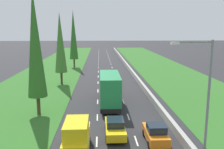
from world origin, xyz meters
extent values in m
plane|color=#28282B|center=(0.00, 60.00, 0.00)|extent=(300.00, 300.00, 0.00)
cube|color=#2D6623|center=(-12.65, 60.00, 0.02)|extent=(14.00, 140.00, 0.04)
cube|color=#2D6623|center=(14.35, 60.00, 0.02)|extent=(14.00, 140.00, 0.04)
cube|color=#9E9B93|center=(5.70, 60.00, 0.42)|extent=(0.44, 120.00, 0.85)
cube|color=white|center=(-1.75, 21.00, 0.01)|extent=(0.14, 2.00, 0.01)
cube|color=white|center=(-1.75, 27.00, 0.01)|extent=(0.14, 2.00, 0.01)
cube|color=white|center=(-1.75, 33.00, 0.01)|extent=(0.14, 2.00, 0.01)
cube|color=white|center=(-1.75, 39.00, 0.01)|extent=(0.14, 2.00, 0.01)
cube|color=white|center=(-1.75, 45.00, 0.01)|extent=(0.14, 2.00, 0.01)
cube|color=white|center=(-1.75, 51.00, 0.01)|extent=(0.14, 2.00, 0.01)
cube|color=white|center=(-1.75, 57.00, 0.01)|extent=(0.14, 2.00, 0.01)
cube|color=white|center=(-1.75, 63.00, 0.01)|extent=(0.14, 2.00, 0.01)
cube|color=white|center=(-1.75, 69.00, 0.01)|extent=(0.14, 2.00, 0.01)
cube|color=white|center=(-1.75, 75.00, 0.01)|extent=(0.14, 2.00, 0.01)
cube|color=white|center=(-1.75, 81.00, 0.01)|extent=(0.14, 2.00, 0.01)
cube|color=white|center=(-1.75, 87.00, 0.01)|extent=(0.14, 2.00, 0.01)
cube|color=white|center=(-1.75, 93.00, 0.01)|extent=(0.14, 2.00, 0.01)
cube|color=white|center=(-1.75, 99.00, 0.01)|extent=(0.14, 2.00, 0.01)
cube|color=white|center=(-1.75, 105.00, 0.01)|extent=(0.14, 2.00, 0.01)
cube|color=white|center=(-1.75, 111.00, 0.01)|extent=(0.14, 2.00, 0.01)
cube|color=white|center=(-1.75, 117.00, 0.01)|extent=(0.14, 2.00, 0.01)
cube|color=white|center=(1.75, 21.00, 0.01)|extent=(0.14, 2.00, 0.01)
cube|color=white|center=(1.75, 27.00, 0.01)|extent=(0.14, 2.00, 0.01)
cube|color=white|center=(1.75, 33.00, 0.01)|extent=(0.14, 2.00, 0.01)
cube|color=white|center=(1.75, 39.00, 0.01)|extent=(0.14, 2.00, 0.01)
cube|color=white|center=(1.75, 45.00, 0.01)|extent=(0.14, 2.00, 0.01)
cube|color=white|center=(1.75, 51.00, 0.01)|extent=(0.14, 2.00, 0.01)
cube|color=white|center=(1.75, 57.00, 0.01)|extent=(0.14, 2.00, 0.01)
cube|color=white|center=(1.75, 63.00, 0.01)|extent=(0.14, 2.00, 0.01)
cube|color=white|center=(1.75, 69.00, 0.01)|extent=(0.14, 2.00, 0.01)
cube|color=white|center=(1.75, 75.00, 0.01)|extent=(0.14, 2.00, 0.01)
cube|color=white|center=(1.75, 81.00, 0.01)|extent=(0.14, 2.00, 0.01)
cube|color=white|center=(1.75, 87.00, 0.01)|extent=(0.14, 2.00, 0.01)
cube|color=white|center=(1.75, 93.00, 0.01)|extent=(0.14, 2.00, 0.01)
cube|color=white|center=(1.75, 99.00, 0.01)|extent=(0.14, 2.00, 0.01)
cube|color=white|center=(1.75, 105.00, 0.01)|extent=(0.14, 2.00, 0.01)
cube|color=white|center=(1.75, 111.00, 0.01)|extent=(0.14, 2.00, 0.01)
cube|color=white|center=(1.75, 117.00, 0.01)|extent=(0.14, 2.00, 0.01)
cube|color=orange|center=(3.38, 20.72, 0.70)|extent=(1.68, 3.90, 0.76)
cube|color=#19232D|center=(3.38, 20.42, 1.40)|extent=(1.52, 1.60, 0.64)
cylinder|color=black|center=(2.62, 21.93, 0.32)|extent=(0.22, 0.64, 0.64)
cylinder|color=black|center=(4.14, 21.93, 0.32)|extent=(0.22, 0.64, 0.64)
cylinder|color=black|center=(2.62, 19.52, 0.32)|extent=(0.22, 0.64, 0.64)
cylinder|color=black|center=(4.14, 19.52, 0.32)|extent=(0.22, 0.64, 0.64)
cube|color=yellow|center=(-0.06, 22.23, 0.68)|extent=(1.76, 4.50, 0.72)
cube|color=#19232D|center=(-0.06, 22.08, 1.34)|extent=(1.56, 1.90, 0.60)
cylinder|color=black|center=(-0.86, 23.63, 0.32)|extent=(0.22, 0.64, 0.64)
cylinder|color=black|center=(0.74, 23.63, 0.32)|extent=(0.22, 0.64, 0.64)
cylinder|color=black|center=(-0.86, 20.84, 0.32)|extent=(0.22, 0.64, 0.64)
cylinder|color=black|center=(0.74, 20.84, 0.32)|extent=(0.22, 0.64, 0.64)
cube|color=black|center=(-0.18, 31.92, 0.60)|extent=(2.20, 9.40, 0.56)
cube|color=red|center=(-0.18, 35.52, 2.13)|extent=(2.40, 2.20, 2.50)
cube|color=#1E7F47|center=(-0.18, 30.82, 2.53)|extent=(2.44, 7.20, 3.30)
cylinder|color=black|center=(-1.30, 35.22, 0.32)|extent=(0.22, 0.64, 0.64)
cylinder|color=black|center=(0.94, 35.22, 0.32)|extent=(0.22, 0.64, 0.64)
cylinder|color=black|center=(-1.30, 29.74, 0.32)|extent=(0.22, 0.64, 0.64)
cylinder|color=black|center=(0.94, 29.74, 0.32)|extent=(0.22, 0.64, 0.64)
cylinder|color=black|center=(-1.30, 28.66, 0.32)|extent=(0.22, 0.64, 0.64)
cylinder|color=black|center=(0.94, 28.66, 0.32)|extent=(0.22, 0.64, 0.64)
cube|color=yellow|center=(-3.27, 19.01, 1.02)|extent=(1.90, 4.90, 1.40)
cube|color=yellow|center=(-3.27, 18.71, 2.27)|extent=(1.80, 3.10, 1.10)
cylinder|color=black|center=(-4.14, 20.53, 0.32)|extent=(0.22, 0.64, 0.64)
cylinder|color=black|center=(-2.40, 20.53, 0.32)|extent=(0.22, 0.64, 0.64)
cube|color=yellow|center=(0.07, 42.03, 0.70)|extent=(1.68, 3.90, 0.76)
cube|color=#19232D|center=(0.07, 41.73, 1.40)|extent=(1.52, 1.60, 0.64)
cylinder|color=black|center=(-0.69, 43.24, 0.32)|extent=(0.22, 0.64, 0.64)
cylinder|color=black|center=(0.83, 43.24, 0.32)|extent=(0.22, 0.64, 0.64)
cylinder|color=black|center=(-0.69, 40.82, 0.32)|extent=(0.22, 0.64, 0.64)
cylinder|color=black|center=(0.83, 40.82, 0.32)|extent=(0.22, 0.64, 0.64)
cylinder|color=#4C3823|center=(-8.52, 28.32, 1.10)|extent=(0.41, 0.41, 2.20)
cone|color=#2D6623|center=(-8.52, 28.32, 8.20)|extent=(2.16, 2.16, 12.01)
cylinder|color=#4C3823|center=(-8.28, 44.21, 1.10)|extent=(0.40, 0.40, 2.20)
cone|color=#3D752D|center=(-8.28, 44.21, 7.47)|extent=(2.12, 2.12, 10.54)
cylinder|color=#4C3823|center=(-7.98, 63.70, 1.10)|extent=(0.41, 0.41, 2.20)
cone|color=#2D6623|center=(-7.98, 63.70, 8.33)|extent=(2.16, 2.16, 12.27)
cylinder|color=gray|center=(6.87, 18.57, 4.50)|extent=(0.20, 0.20, 9.00)
cylinder|color=gray|center=(5.47, 18.57, 8.85)|extent=(2.80, 0.12, 0.12)
cube|color=silver|center=(4.07, 18.57, 8.75)|extent=(0.60, 0.28, 0.20)
camera|label=1|loc=(-1.44, 0.94, 9.77)|focal=39.13mm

